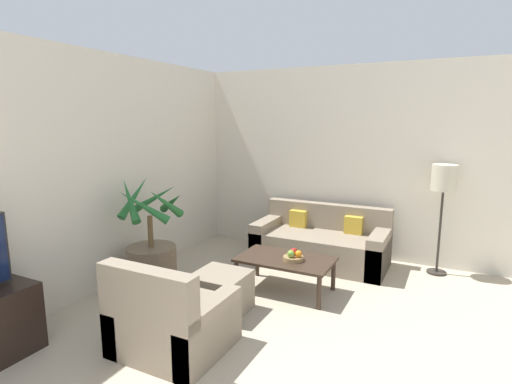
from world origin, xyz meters
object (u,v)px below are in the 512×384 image
(fruit_bowl, at_px, (293,258))
(potted_palm, at_px, (152,254))
(sofa_loveseat, at_px, (321,244))
(floor_lamp, at_px, (444,184))
(armchair, at_px, (171,321))
(ottoman, at_px, (221,292))
(coffee_table, at_px, (285,262))
(apple_red, at_px, (294,251))
(apple_green, at_px, (291,254))
(orange_fruit, at_px, (299,254))

(fruit_bowl, bearing_deg, potted_palm, -161.40)
(sofa_loveseat, relative_size, fruit_bowl, 7.75)
(sofa_loveseat, relative_size, floor_lamp, 1.26)
(sofa_loveseat, height_order, armchair, armchair)
(sofa_loveseat, relative_size, ottoman, 3.39)
(coffee_table, height_order, armchair, armchair)
(armchair, bearing_deg, sofa_loveseat, 79.75)
(ottoman, bearing_deg, floor_lamp, 47.77)
(apple_red, relative_size, armchair, 0.09)
(apple_red, bearing_deg, ottoman, -121.70)
(apple_green, relative_size, armchair, 0.09)
(sofa_loveseat, height_order, apple_red, sofa_loveseat)
(apple_red, height_order, armchair, armchair)
(coffee_table, distance_m, apple_green, 0.18)
(potted_palm, bearing_deg, orange_fruit, 18.03)
(floor_lamp, relative_size, orange_fruit, 18.12)
(floor_lamp, bearing_deg, coffee_table, -138.27)
(fruit_bowl, distance_m, apple_green, 0.08)
(potted_palm, relative_size, coffee_table, 1.22)
(floor_lamp, distance_m, apple_red, 2.09)
(fruit_bowl, height_order, ottoman, fruit_bowl)
(floor_lamp, bearing_deg, sofa_loveseat, -168.84)
(fruit_bowl, bearing_deg, floor_lamp, 44.30)
(orange_fruit, bearing_deg, coffee_table, 172.25)
(floor_lamp, bearing_deg, ottoman, -132.23)
(floor_lamp, relative_size, apple_red, 17.88)
(potted_palm, bearing_deg, armchair, -42.84)
(sofa_loveseat, height_order, coffee_table, sofa_loveseat)
(orange_fruit, bearing_deg, armchair, -110.27)
(floor_lamp, xyz_separation_m, apple_green, (-1.45, -1.44, -0.69))
(fruit_bowl, distance_m, orange_fruit, 0.09)
(armchair, distance_m, ottoman, 0.80)
(apple_green, xyz_separation_m, armchair, (-0.49, -1.49, -0.21))
(potted_palm, bearing_deg, floor_lamp, 32.64)
(potted_palm, xyz_separation_m, fruit_bowl, (1.58, 0.53, 0.03))
(potted_palm, height_order, coffee_table, potted_palm)
(sofa_loveseat, distance_m, apple_red, 1.08)
(floor_lamp, distance_m, ottoman, 3.04)
(potted_palm, distance_m, apple_green, 1.65)
(coffee_table, relative_size, apple_red, 13.63)
(apple_green, xyz_separation_m, ottoman, (-0.49, -0.69, -0.27))
(fruit_bowl, distance_m, ottoman, 0.91)
(apple_green, height_order, ottoman, apple_green)
(floor_lamp, bearing_deg, orange_fruit, -134.51)
(floor_lamp, height_order, fruit_bowl, floor_lamp)
(sofa_loveseat, relative_size, apple_green, 21.62)
(coffee_table, relative_size, apple_green, 13.05)
(floor_lamp, xyz_separation_m, armchair, (-1.94, -2.93, -0.90))
(floor_lamp, relative_size, armchair, 1.59)
(apple_red, relative_size, orange_fruit, 1.01)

